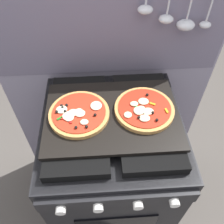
{
  "coord_description": "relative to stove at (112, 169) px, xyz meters",
  "views": [
    {
      "loc": [
        -0.04,
        -0.63,
        1.65
      ],
      "look_at": [
        0.0,
        0.0,
        0.93
      ],
      "focal_mm": 38.5,
      "sensor_mm": 36.0,
      "label": 1
    }
  ],
  "objects": [
    {
      "name": "ground_plane",
      "position": [
        0.0,
        0.0,
        -0.45
      ],
      "size": [
        4.0,
        4.0,
        0.0
      ],
      "primitive_type": "plane",
      "color": "#4C4742"
    },
    {
      "name": "kitchen_backsplash",
      "position": [
        0.0,
        0.34,
        0.34
      ],
      "size": [
        1.1,
        0.09,
        1.55
      ],
      "color": "gray",
      "rests_on": "ground_plane"
    },
    {
      "name": "stove",
      "position": [
        0.0,
        0.0,
        0.0
      ],
      "size": [
        0.6,
        0.64,
        0.9
      ],
      "color": "black",
      "rests_on": "ground_plane"
    },
    {
      "name": "baking_tray",
      "position": [
        0.0,
        0.0,
        0.46
      ],
      "size": [
        0.54,
        0.38,
        0.02
      ],
      "primitive_type": "cube",
      "color": "black",
      "rests_on": "stove"
    },
    {
      "name": "pizza_left",
      "position": [
        -0.13,
        0.0,
        0.48
      ],
      "size": [
        0.24,
        0.24,
        0.03
      ],
      "color": "#C18947",
      "rests_on": "baking_tray"
    },
    {
      "name": "pizza_right",
      "position": [
        0.13,
        0.01,
        0.48
      ],
      "size": [
        0.24,
        0.24,
        0.03
      ],
      "color": "#C18947",
      "rests_on": "baking_tray"
    }
  ]
}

